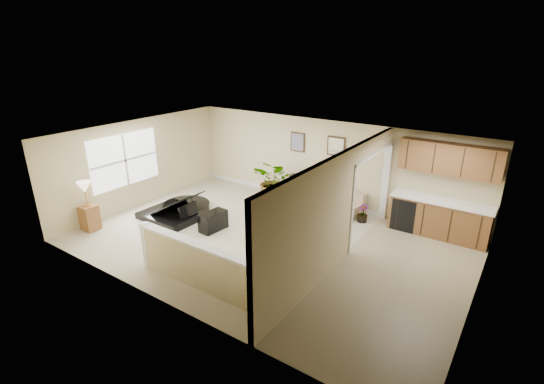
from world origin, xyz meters
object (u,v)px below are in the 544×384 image
Objects in this scene: piano_bench at (213,221)px; loveseat at (338,201)px; small_plant at (363,215)px; lamp_stand at (88,210)px; accent_table at (299,185)px; piano at (175,194)px; palm_plant at (275,182)px.

piano_bench is 3.59m from loveseat.
lamp_stand reaches higher than small_plant.
small_plant is at bearing -6.52° from accent_table.
loveseat is 1.22× the size of lamp_stand.
loveseat reaches higher than piano_bench.
piano is 5.12m from small_plant.
piano reaches higher than lamp_stand.
small_plant is at bearing 41.46° from piano_bench.
loveseat is at bearing 14.88° from palm_plant.
piano_bench is 0.87× the size of accent_table.
piano is at bearing -150.62° from small_plant.
lamp_stand is at bearing -124.75° from palm_plant.
piano_bench is at bearing -3.02° from piano.
lamp_stand is (-1.15, -1.88, -0.08)m from piano.
lamp_stand is (-2.90, -4.19, -0.11)m from palm_plant.
piano_bench is 3.00m from accent_table.
loveseat is 0.93m from small_plant.
palm_plant reaches higher than loveseat.
lamp_stand is at bearing -146.27° from piano_bench.
small_plant is (2.97, 2.62, -0.04)m from piano_bench.
piano is 3.59m from accent_table.
palm_plant is at bearing 55.25° from lamp_stand.
small_plant is (2.70, 0.19, -0.45)m from palm_plant.
lamp_stand is at bearing -141.98° from small_plant.
accent_table reaches higher than piano_bench.
small_plant is at bearing 30.95° from piano.
piano_bench is 2.48m from palm_plant.
accent_table is 0.72m from palm_plant.
loveseat is (2.09, 2.91, 0.07)m from piano_bench.
piano is at bearing -127.15° from palm_plant.
piano is 4.08× the size of small_plant.
palm_plant is 1.04× the size of lamp_stand.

